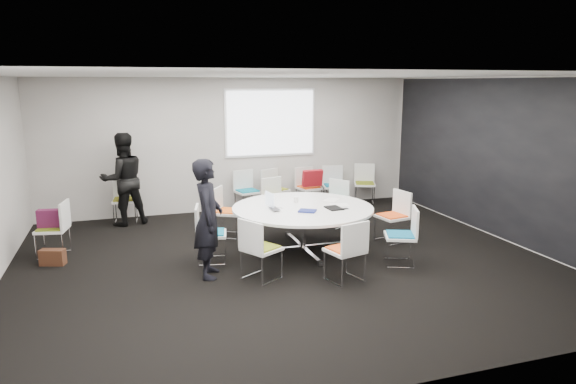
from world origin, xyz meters
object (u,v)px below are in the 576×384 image
object	(u,v)px
chair_ring_d	(228,221)
brown_bag	(53,257)
chair_ring_e	(211,245)
person_back	(123,179)
chair_ring_g	(345,262)
laptop	(277,209)
chair_back_b	(275,198)
chair_back_e	(364,191)
chair_back_c	(308,195)
chair_spare_left	(54,239)
chair_ring_f	(261,260)
chair_back_a	(247,199)
chair_ring_h	(400,247)
cup	(296,200)
chair_person_back	(125,208)
chair_ring_c	(277,210)
chair_ring_a	(392,226)
maroon_bag	(51,218)
chair_back_d	(334,194)
chair_ring_b	(333,212)
conference_table	(303,218)
person_main	(208,219)

from	to	relation	value
chair_ring_d	brown_bag	bearing A→B (deg)	-46.12
chair_ring_e	person_back	bearing A→B (deg)	-143.70
chair_ring_g	laptop	xyz separation A→B (m)	(-0.56, 1.41, 0.47)
chair_back_b	chair_back_e	distance (m)	2.12
chair_back_c	chair_spare_left	xyz separation A→B (m)	(-4.93, -1.79, 0.00)
laptop	chair_ring_g	bearing A→B (deg)	-160.34
chair_ring_f	chair_back_a	xyz separation A→B (m)	(0.71, 3.76, 0.00)
chair_ring_h	cup	xyz separation A→B (m)	(-1.18, 1.44, 0.50)
chair_back_c	laptop	bearing A→B (deg)	48.40
chair_person_back	chair_back_a	bearing A→B (deg)	-173.62
chair_ring_c	person_back	xyz separation A→B (m)	(-2.81, 0.84, 0.61)
chair_ring_f	chair_ring_g	world-z (taller)	same
laptop	chair_ring_h	bearing A→B (deg)	-124.42
chair_ring_a	maroon_bag	distance (m)	5.57
chair_back_d	maroon_bag	xyz separation A→B (m)	(-5.54, -1.77, 0.34)
chair_back_d	chair_back_e	world-z (taller)	same
chair_person_back	brown_bag	world-z (taller)	chair_person_back
chair_ring_a	chair_back_b	distance (m)	3.02
chair_back_e	laptop	size ratio (longest dim) A/B	3.02
chair_ring_f	chair_back_c	world-z (taller)	same
chair_spare_left	laptop	distance (m)	3.55
chair_spare_left	brown_bag	xyz separation A→B (m)	(0.01, -0.42, -0.16)
chair_ring_b	chair_ring_f	bearing A→B (deg)	105.35
conference_table	chair_ring_d	xyz separation A→B (m)	(-1.00, 1.14, -0.27)
chair_back_e	maroon_bag	xyz separation A→B (m)	(-6.31, -1.80, 0.34)
chair_ring_b	laptop	distance (m)	1.97
chair_person_back	person_main	size ratio (longest dim) A/B	0.52
maroon_bag	chair_back_a	bearing A→B (deg)	26.78
chair_ring_g	person_back	xyz separation A→B (m)	(-2.85, 3.99, 0.61)
chair_ring_c	cup	distance (m)	1.44
chair_person_back	maroon_bag	size ratio (longest dim) A/B	2.20
chair_ring_a	chair_back_b	bearing A→B (deg)	15.13
chair_person_back	maroon_bag	distance (m)	2.12
chair_spare_left	chair_ring_c	bearing A→B (deg)	-67.90
chair_back_c	chair_back_d	world-z (taller)	same
chair_ring_g	chair_back_c	world-z (taller)	same
chair_ring_c	cup	size ratio (longest dim) A/B	9.78
chair_back_b	maroon_bag	distance (m)	4.55
chair_person_back	laptop	bearing A→B (deg)	135.41
chair_ring_b	chair_ring_f	distance (m)	2.98
chair_ring_h	person_main	bearing A→B (deg)	104.00
cup	chair_ring_a	bearing A→B (deg)	-13.42
chair_back_e	conference_table	bearing A→B (deg)	70.21
chair_back_a	chair_spare_left	distance (m)	3.99
chair_spare_left	chair_person_back	xyz separation A→B (m)	(1.09, 1.77, 0.00)
chair_back_b	chair_back_c	xyz separation A→B (m)	(0.76, 0.02, 0.00)
chair_back_a	conference_table	bearing A→B (deg)	83.30
chair_ring_c	brown_bag	size ratio (longest dim) A/B	2.44
chair_spare_left	person_main	size ratio (longest dim) A/B	0.52
person_back	chair_ring_g	bearing A→B (deg)	109.70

